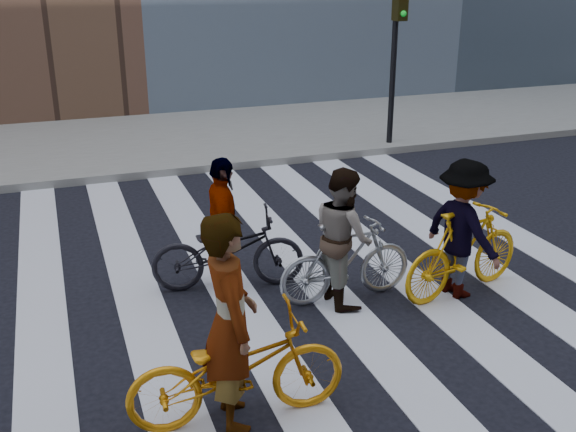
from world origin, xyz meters
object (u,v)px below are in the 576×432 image
rider_left (230,322)px  bike_dark_rear (228,251)px  rider_rear (223,225)px  traffic_signal (396,41)px  rider_mid (343,236)px  bike_yellow_right (464,251)px  rider_right (462,229)px  bike_yellow_left (237,369)px  bike_silver_mid (346,261)px

rider_left → bike_dark_rear: bearing=-10.7°
rider_left → rider_rear: bearing=-9.7°
traffic_signal → bike_dark_rear: size_ratio=1.79×
rider_mid → rider_rear: 1.45m
bike_yellow_right → rider_left: 3.56m
rider_mid → rider_right: (1.39, -0.33, 0.02)m
bike_yellow_right → rider_mid: size_ratio=1.11×
bike_dark_rear → rider_mid: size_ratio=1.13×
bike_yellow_left → rider_right: 3.46m
bike_yellow_left → rider_left: 0.47m
bike_yellow_right → rider_left: bearing=100.7°
rider_mid → traffic_signal: bearing=-33.4°
rider_mid → rider_rear: rider_rear is taller
bike_yellow_right → rider_rear: 2.89m
bike_silver_mid → rider_mid: 0.32m
bike_yellow_left → rider_right: size_ratio=1.14×
rider_rear → rider_left: bearing=177.6°
bike_yellow_right → bike_dark_rear: 2.83m
bike_dark_rear → rider_left: (-0.64, -2.51, 0.49)m
bike_yellow_left → bike_yellow_right: bearing=-62.7°
rider_left → bike_yellow_right: bearing=-63.0°
bike_yellow_right → rider_right: size_ratio=1.08×
traffic_signal → bike_silver_mid: size_ratio=2.00×
rider_right → rider_rear: size_ratio=1.01×
bike_yellow_left → bike_dark_rear: 2.58m
bike_silver_mid → rider_rear: size_ratio=1.00×
rider_rear → bike_yellow_left: bearing=178.7°
bike_silver_mid → bike_dark_rear: 1.45m
bike_dark_rear → bike_silver_mid: bearing=-111.6°
bike_dark_rear → rider_right: (2.56, -1.10, 0.35)m
bike_yellow_left → rider_rear: 2.59m
bike_yellow_left → rider_mid: size_ratio=1.17×
bike_yellow_left → rider_rear: (0.54, 2.51, 0.33)m
traffic_signal → rider_left: size_ratio=1.71×
bike_yellow_left → bike_silver_mid: bearing=-42.7°
bike_yellow_left → bike_silver_mid: (1.81, 1.73, -0.00)m
bike_yellow_right → traffic_signal: bearing=-33.3°
bike_dark_rear → bike_yellow_left: bearing=177.6°
bike_silver_mid → bike_yellow_right: bearing=-104.0°
traffic_signal → bike_silver_mid: (-3.73, -5.89, -1.78)m
rider_left → rider_rear: (0.59, 2.51, -0.14)m
traffic_signal → rider_left: 9.54m
bike_silver_mid → rider_rear: (-1.27, 0.78, 0.33)m
bike_silver_mid → bike_dark_rear: bearing=56.8°
rider_rear → traffic_signal: bearing=-33.5°
rider_mid → bike_dark_rear: bearing=55.7°
bike_dark_rear → rider_left: bearing=176.5°
rider_left → rider_right: 3.50m
bike_dark_rear → rider_right: rider_right is taller
bike_yellow_left → rider_rear: bearing=-8.6°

